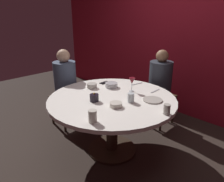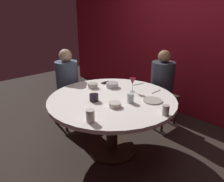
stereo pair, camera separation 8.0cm
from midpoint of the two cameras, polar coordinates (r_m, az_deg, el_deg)
ground_plane at (r=2.81m, az=0.84°, el=-15.56°), size 8.00×8.00×0.00m
back_wall at (r=3.63m, az=20.69°, el=13.66°), size 6.00×0.10×2.60m
dining_table at (r=2.51m, az=0.91°, el=-4.51°), size 1.48×1.48×0.73m
seated_diner_left at (r=3.19m, az=-11.27°, el=3.06°), size 0.40×0.40×1.17m
seated_diner_back at (r=3.20m, az=14.10°, el=2.80°), size 0.40×0.40×1.16m
candle_holder at (r=2.35m, az=-3.93°, el=-1.77°), size 0.10×0.10×0.10m
wine_glass at (r=2.61m, az=6.43°, el=2.50°), size 0.08×0.08×0.18m
dinner_plate at (r=2.40m, az=11.80°, el=-2.53°), size 0.22×0.22×0.01m
cell_phone at (r=2.96m, az=-0.85°, el=2.28°), size 0.07×0.14×0.01m
bowl_serving_large at (r=2.78m, az=0.90°, el=1.62°), size 0.16×0.16×0.06m
bowl_salad_center at (r=2.21m, az=1.84°, el=-3.70°), size 0.13×0.13×0.05m
bowl_small_white at (r=2.77m, az=-4.35°, el=1.47°), size 0.13×0.13×0.06m
cup_near_candle at (r=2.32m, az=5.97°, el=-1.88°), size 0.07×0.07×0.10m
cup_by_left_diner at (r=2.11m, az=15.33°, el=-4.98°), size 0.07×0.07×0.10m
cup_by_right_diner at (r=1.91m, az=-4.66°, el=-6.70°), size 0.08×0.08×0.12m
fork_near_plate at (r=2.69m, az=12.61°, el=-0.13°), size 0.02×0.18×0.01m
knife_near_plate at (r=2.92m, az=7.89°, el=1.85°), size 0.05×0.18×0.01m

